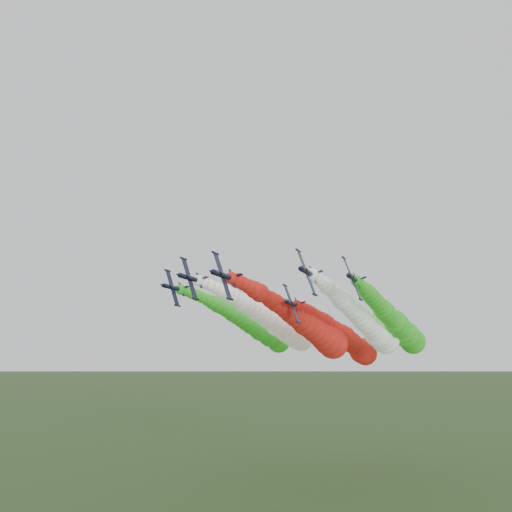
{
  "coord_description": "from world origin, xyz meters",
  "views": [
    {
      "loc": [
        39.4,
        -92.6,
        29.59
      ],
      "look_at": [
        4.06,
        -3.53,
        48.89
      ],
      "focal_mm": 35.0,
      "sensor_mm": 36.0,
      "label": 1
    }
  ],
  "objects_px": {
    "jet_inner_left": "(276,324)",
    "jet_trail": "(348,340)",
    "jet_outer_right": "(398,326)",
    "jet_inner_right": "(368,324)",
    "jet_lead": "(312,329)",
    "jet_outer_left": "(256,327)"
  },
  "relations": [
    {
      "from": "jet_inner_left",
      "to": "jet_trail",
      "type": "relative_size",
      "value": 0.99
    },
    {
      "from": "jet_inner_left",
      "to": "jet_outer_right",
      "type": "height_order",
      "value": "jet_inner_left"
    },
    {
      "from": "jet_inner_right",
      "to": "jet_trail",
      "type": "distance_m",
      "value": 19.53
    },
    {
      "from": "jet_inner_left",
      "to": "jet_lead",
      "type": "bearing_deg",
      "value": -29.74
    },
    {
      "from": "jet_lead",
      "to": "jet_inner_left",
      "type": "height_order",
      "value": "jet_inner_left"
    },
    {
      "from": "jet_inner_left",
      "to": "jet_outer_left",
      "type": "height_order",
      "value": "jet_outer_left"
    },
    {
      "from": "jet_outer_left",
      "to": "jet_outer_right",
      "type": "height_order",
      "value": "jet_outer_left"
    },
    {
      "from": "jet_lead",
      "to": "jet_outer_left",
      "type": "relative_size",
      "value": 1.0
    },
    {
      "from": "jet_inner_right",
      "to": "jet_trail",
      "type": "height_order",
      "value": "jet_inner_right"
    },
    {
      "from": "jet_lead",
      "to": "jet_outer_right",
      "type": "height_order",
      "value": "jet_outer_right"
    },
    {
      "from": "jet_inner_left",
      "to": "jet_outer_left",
      "type": "bearing_deg",
      "value": 131.08
    },
    {
      "from": "jet_inner_right",
      "to": "jet_outer_left",
      "type": "distance_m",
      "value": 35.67
    },
    {
      "from": "jet_trail",
      "to": "jet_outer_left",
      "type": "bearing_deg",
      "value": -166.61
    },
    {
      "from": "jet_outer_left",
      "to": "jet_inner_left",
      "type": "bearing_deg",
      "value": -48.92
    },
    {
      "from": "jet_inner_right",
      "to": "jet_outer_right",
      "type": "xyz_separation_m",
      "value": [
        6.05,
        8.33,
        0.03
      ]
    },
    {
      "from": "jet_lead",
      "to": "jet_inner_left",
      "type": "distance_m",
      "value": 13.05
    },
    {
      "from": "jet_outer_right",
      "to": "jet_trail",
      "type": "height_order",
      "value": "jet_outer_right"
    },
    {
      "from": "jet_lead",
      "to": "jet_trail",
      "type": "relative_size",
      "value": 1.01
    },
    {
      "from": "jet_outer_right",
      "to": "jet_trail",
      "type": "distance_m",
      "value": 17.36
    },
    {
      "from": "jet_outer_right",
      "to": "jet_trail",
      "type": "relative_size",
      "value": 1.0
    },
    {
      "from": "jet_lead",
      "to": "jet_trail",
      "type": "distance_m",
      "value": 24.9
    },
    {
      "from": "jet_trail",
      "to": "jet_lead",
      "type": "bearing_deg",
      "value": -98.42
    }
  ]
}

